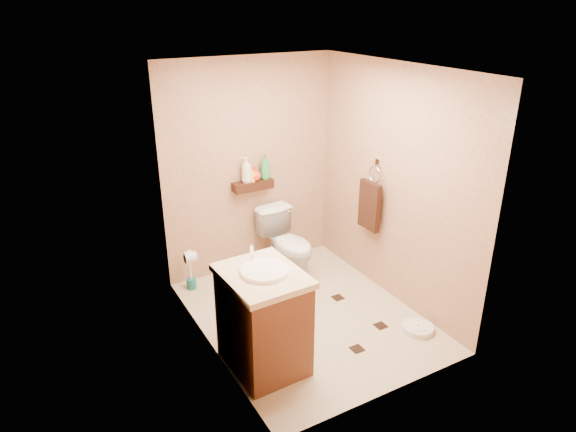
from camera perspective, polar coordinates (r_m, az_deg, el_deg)
ground at (r=5.22m, az=2.07°, el=-11.01°), size 2.50×2.50×0.00m
wall_back at (r=5.70m, az=-4.32°, el=5.36°), size 2.00×0.04×2.40m
wall_front at (r=3.75m, az=12.31°, el=-4.87°), size 2.00×0.04×2.40m
wall_left at (r=4.26m, az=-9.28°, el=-1.14°), size 0.04×2.50×2.40m
wall_right at (r=5.22m, az=11.69°, el=3.27°), size 0.04×2.50×2.40m
ceiling at (r=4.36m, az=2.53°, el=16.12°), size 2.00×2.50×0.02m
wall_shelf at (r=5.69m, az=-3.92°, el=3.42°), size 0.46×0.14×0.10m
floor_accents at (r=5.21m, az=2.54°, el=-11.05°), size 1.24×1.31×0.01m
toilet at (r=5.77m, az=-0.00°, el=-3.16°), size 0.50×0.78×0.75m
vanity at (r=4.36m, az=-2.76°, el=-11.34°), size 0.64×0.76×1.04m
bathroom_scale at (r=5.15m, az=14.23°, el=-11.98°), size 0.32×0.32×0.06m
toilet_brush at (r=5.68m, az=-10.75°, el=-6.46°), size 0.11×0.11×0.47m
towel_ring at (r=5.44m, az=9.09°, el=1.39°), size 0.12×0.30×0.76m
toilet_paper at (r=5.09m, az=-10.82°, el=-4.54°), size 0.12×0.11×0.12m
bottle_a at (r=5.60m, az=-4.67°, el=5.15°), size 0.14×0.14×0.29m
bottle_b at (r=5.64m, az=-4.12°, el=4.68°), size 0.10×0.10×0.17m
bottle_c at (r=5.66m, az=-3.67°, el=4.73°), size 0.16×0.16×0.16m
bottle_d at (r=5.69m, az=-2.56°, el=5.49°), size 0.11×0.11×0.28m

